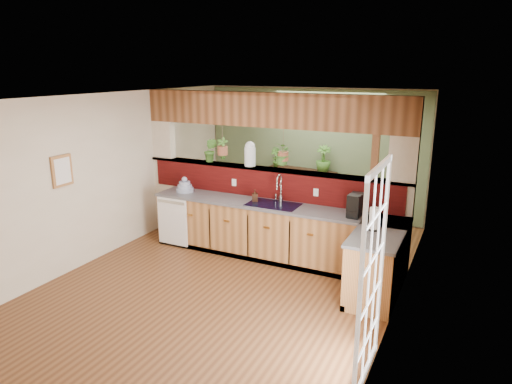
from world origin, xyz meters
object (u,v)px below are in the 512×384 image
at_px(dish_stack, 185,187).
at_px(soap_dispenser, 255,196).
at_px(glass_jar, 250,154).
at_px(shelving_console, 301,192).
at_px(paper_towel, 374,219).
at_px(faucet, 280,187).
at_px(coffee_maker, 355,206).

height_order(dish_stack, soap_dispenser, dish_stack).
bearing_deg(glass_jar, shelving_console, 83.58).
bearing_deg(shelving_console, paper_towel, -43.90).
height_order(soap_dispenser, shelving_console, soap_dispenser).
bearing_deg(soap_dispenser, faucet, 19.88).
height_order(faucet, paper_towel, faucet).
height_order(dish_stack, coffee_maker, coffee_maker).
relative_size(soap_dispenser, coffee_maker, 0.59).
bearing_deg(soap_dispenser, dish_stack, 179.67).
bearing_deg(paper_towel, shelving_console, 126.57).
bearing_deg(faucet, dish_stack, -175.82).
bearing_deg(soap_dispenser, shelving_console, 91.29).
bearing_deg(shelving_console, coffee_maker, -44.38).
relative_size(faucet, glass_jar, 1.13).
bearing_deg(shelving_console, dish_stack, -110.63).
xyz_separation_m(paper_towel, shelving_console, (-2.04, 2.76, -0.55)).
xyz_separation_m(dish_stack, glass_jar, (1.09, 0.35, 0.61)).
height_order(dish_stack, glass_jar, glass_jar).
bearing_deg(faucet, glass_jar, 160.93).
xyz_separation_m(faucet, paper_towel, (1.62, -0.64, -0.10)).
relative_size(faucet, paper_towel, 1.43).
height_order(faucet, glass_jar, glass_jar).
relative_size(glass_jar, shelving_console, 0.29).
distance_m(coffee_maker, shelving_console, 2.91).
xyz_separation_m(coffee_maker, paper_towel, (0.36, -0.45, -0.01)).
relative_size(coffee_maker, paper_towel, 1.02).
distance_m(faucet, shelving_console, 2.26).
relative_size(coffee_maker, glass_jar, 0.81).
distance_m(coffee_maker, glass_jar, 2.01).
distance_m(coffee_maker, paper_towel, 0.58).
xyz_separation_m(dish_stack, shelving_console, (1.30, 2.25, -0.48)).
distance_m(soap_dispenser, paper_towel, 2.06).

